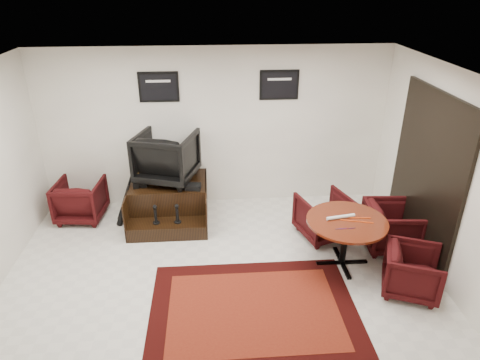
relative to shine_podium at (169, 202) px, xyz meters
name	(u,v)px	position (x,y,z in m)	size (l,w,h in m)	color
ground	(221,287)	(0.81, -1.91, -0.31)	(6.00, 6.00, 0.00)	silver
room_shell	(251,162)	(1.22, -1.79, 1.48)	(6.02, 5.02, 2.81)	white
area_rug	(254,310)	(1.21, -2.39, -0.30)	(2.60, 1.95, 0.01)	black
shine_podium	(169,202)	(0.00, 0.00, 0.00)	(1.29, 1.32, 0.66)	black
shine_chair	(167,154)	(0.00, 0.14, 0.82)	(0.91, 0.85, 0.93)	black
shoes_pair	(139,182)	(-0.46, -0.04, 0.41)	(0.27, 0.31, 0.10)	black
polish_kit	(193,187)	(0.43, -0.25, 0.40)	(0.25, 0.17, 0.09)	black
umbrella_black	(124,205)	(-0.73, -0.20, 0.08)	(0.29, 0.11, 0.78)	black
umbrella_hooked	(126,198)	(-0.72, -0.03, 0.12)	(0.32, 0.12, 0.86)	black
armchair_side	(80,198)	(-1.51, 0.10, 0.08)	(0.75, 0.70, 0.77)	black
meeting_table	(346,226)	(2.60, -1.51, 0.34)	(1.12, 1.12, 0.74)	#46140A
table_chair_back	(324,214)	(2.50, -0.74, 0.08)	(0.75, 0.70, 0.77)	black
table_chair_window	(392,225)	(3.45, -1.14, 0.09)	(0.77, 0.72, 0.79)	black
table_chair_corner	(413,269)	(3.32, -2.17, 0.05)	(0.69, 0.64, 0.71)	black
paper_roll	(341,217)	(2.52, -1.46, 0.45)	(0.05, 0.05, 0.42)	silver
table_clutter	(354,221)	(2.69, -1.54, 0.44)	(0.57, 0.32, 0.01)	#F4450D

